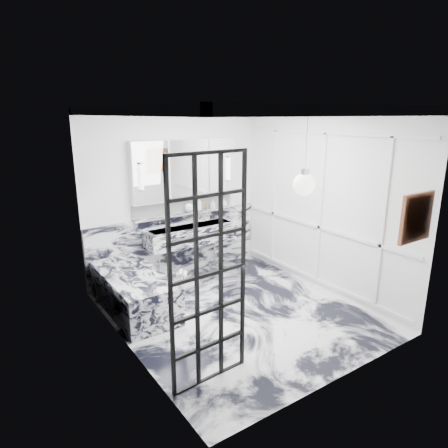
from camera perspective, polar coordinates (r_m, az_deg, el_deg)
floor at (r=5.81m, az=1.91°, el=-12.43°), size 3.60×3.60×0.00m
ceiling at (r=5.13m, az=2.20°, el=16.37°), size 3.60×3.60×0.00m
wall_back at (r=6.80m, az=-6.95°, el=4.20°), size 3.60×0.00×3.60m
wall_front at (r=4.05m, az=17.24°, el=-4.28°), size 3.60×0.00×3.60m
wall_left at (r=4.58m, az=-14.37°, el=-1.79°), size 0.00×3.60×3.60m
wall_right at (r=6.35m, az=13.81°, el=3.06°), size 0.00×3.60×3.60m
marble_clad_back at (r=7.00m, az=-6.62°, el=-2.87°), size 3.18×0.05×1.05m
marble_clad_left at (r=4.60m, az=-14.15°, el=-2.47°), size 0.02×3.56×2.68m
panel_molding at (r=6.36m, az=13.63°, el=2.16°), size 0.03×3.40×2.30m
soap_bottle_a at (r=6.95m, az=-3.58°, el=2.90°), size 0.10×0.11×0.23m
soap_bottle_b at (r=7.10m, az=-1.65°, el=2.87°), size 0.09×0.09×0.15m
soap_bottle_c at (r=7.24m, az=0.00°, el=3.08°), size 0.14×0.14×0.14m
face_pot at (r=6.86m, az=-5.06°, el=2.35°), size 0.16×0.16×0.16m
amber_bottle at (r=7.05m, az=-2.40°, el=2.55°), size 0.04×0.04×0.10m
flower_vase at (r=5.22m, az=-6.02°, el=-8.47°), size 0.09×0.09×0.12m
crittall_door at (r=3.97m, az=-2.15°, el=-7.18°), size 0.88×0.09×2.38m
artwork at (r=4.99m, az=25.80°, el=0.84°), size 0.47×0.04×0.47m
pendant_light at (r=4.45m, az=11.38°, el=5.56°), size 0.24×0.24×0.24m
trough_sink at (r=6.82m, az=-4.70°, el=-1.50°), size 1.60×0.45×0.30m
ledge at (r=6.87m, az=-5.44°, el=1.55°), size 1.90×0.14×0.04m
subway_tile at (r=6.89m, az=-5.72°, el=2.74°), size 1.90×0.03×0.23m
mirror_cabinet at (r=6.73m, az=-5.62°, el=7.76°), size 1.90×0.16×1.00m
sconce_left at (r=6.31m, az=-11.79°, el=6.61°), size 0.07×0.07×0.40m
sconce_right at (r=7.09m, az=0.64°, el=7.89°), size 0.07×0.07×0.40m
bathtub at (r=5.90m, az=-12.76°, el=-9.40°), size 0.75×1.65×0.55m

